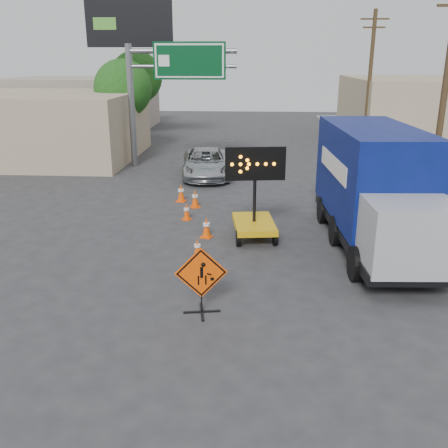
# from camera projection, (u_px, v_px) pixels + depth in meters

# --- Properties ---
(ground) EXTENTS (100.00, 100.00, 0.00)m
(ground) POSITION_uv_depth(u_px,v_px,m) (224.00, 321.00, 12.07)
(ground) COLOR #2D2D30
(ground) RESTS_ON ground
(curb_right) EXTENTS (0.40, 60.00, 0.12)m
(curb_right) POSITION_uv_depth(u_px,v_px,m) (382.00, 180.00, 25.78)
(curb_right) COLOR gray
(curb_right) RESTS_ON ground
(sidewalk_right) EXTENTS (4.00, 60.00, 0.15)m
(sidewalk_right) POSITION_uv_depth(u_px,v_px,m) (428.00, 180.00, 25.63)
(sidewalk_right) COLOR gray
(sidewalk_right) RESTS_ON ground
(storefront_left_near) EXTENTS (14.00, 10.00, 4.00)m
(storefront_left_near) POSITION_uv_depth(u_px,v_px,m) (23.00, 126.00, 31.26)
(storefront_left_near) COLOR tan
(storefront_left_near) RESTS_ON ground
(storefront_left_far) EXTENTS (12.00, 10.00, 4.40)m
(storefront_left_far) POSITION_uv_depth(u_px,v_px,m) (82.00, 103.00, 44.51)
(storefront_left_far) COLOR #A99B8D
(storefront_left_far) RESTS_ON ground
(building_right_far) EXTENTS (10.00, 14.00, 4.60)m
(building_right_far) POSITION_uv_depth(u_px,v_px,m) (416.00, 108.00, 38.90)
(building_right_far) COLOR tan
(building_right_far) RESTS_ON ground
(highway_gantry) EXTENTS (6.18, 0.38, 6.90)m
(highway_gantry) POSITION_uv_depth(u_px,v_px,m) (166.00, 76.00, 27.74)
(highway_gantry) COLOR slate
(highway_gantry) RESTS_ON ground
(billboard) EXTENTS (6.10, 0.54, 9.85)m
(billboard) POSITION_uv_depth(u_px,v_px,m) (130.00, 38.00, 34.76)
(billboard) COLOR slate
(billboard) RESTS_ON ground
(utility_pole_near) EXTENTS (1.80, 0.26, 9.00)m
(utility_pole_near) POSITION_uv_depth(u_px,v_px,m) (444.00, 94.00, 19.54)
(utility_pole_near) COLOR #44311D
(utility_pole_near) RESTS_ON ground
(utility_pole_far) EXTENTS (1.80, 0.26, 9.00)m
(utility_pole_far) POSITION_uv_depth(u_px,v_px,m) (370.00, 80.00, 32.79)
(utility_pole_far) COLOR #44311D
(utility_pole_far) RESTS_ON ground
(tree_left_near) EXTENTS (3.71, 3.71, 6.03)m
(tree_left_near) POSITION_uv_depth(u_px,v_px,m) (123.00, 89.00, 32.09)
(tree_left_near) COLOR #44311D
(tree_left_near) RESTS_ON ground
(tree_left_far) EXTENTS (4.10, 4.10, 6.66)m
(tree_left_far) POSITION_uv_depth(u_px,v_px,m) (136.00, 77.00, 39.59)
(tree_left_far) COLOR #44311D
(tree_left_far) RESTS_ON ground
(construction_sign) EXTENTS (1.29, 0.92, 1.73)m
(construction_sign) POSITION_uv_depth(u_px,v_px,m) (201.00, 279.00, 12.16)
(construction_sign) COLOR black
(construction_sign) RESTS_ON ground
(arrow_board) EXTENTS (2.04, 2.43, 3.23)m
(arrow_board) POSITION_uv_depth(u_px,v_px,m) (254.00, 218.00, 17.42)
(arrow_board) COLOR #DEA80C
(arrow_board) RESTS_ON ground
(pickup_truck) EXTENTS (3.02, 5.53, 1.47)m
(pickup_truck) POSITION_uv_depth(u_px,v_px,m) (206.00, 163.00, 26.48)
(pickup_truck) COLOR #B9BCC1
(pickup_truck) RESTS_ON ground
(box_truck) EXTENTS (3.00, 8.35, 3.91)m
(box_truck) POSITION_uv_depth(u_px,v_px,m) (375.00, 195.00, 16.37)
(box_truck) COLOR black
(box_truck) RESTS_ON ground
(cone_a) EXTENTS (0.40, 0.40, 0.64)m
(cone_a) POSITION_uv_depth(u_px,v_px,m) (197.00, 248.00, 15.78)
(cone_a) COLOR #FF4F05
(cone_a) RESTS_ON ground
(cone_b) EXTENTS (0.48, 0.48, 0.76)m
(cone_b) POSITION_uv_depth(u_px,v_px,m) (206.00, 227.00, 17.56)
(cone_b) COLOR #FF4F05
(cone_b) RESTS_ON ground
(cone_c) EXTENTS (0.44, 0.44, 0.67)m
(cone_c) POSITION_uv_depth(u_px,v_px,m) (187.00, 211.00, 19.52)
(cone_c) COLOR #FF4F05
(cone_c) RESTS_ON ground
(cone_d) EXTENTS (0.52, 0.52, 0.78)m
(cone_d) POSITION_uv_depth(u_px,v_px,m) (195.00, 198.00, 21.11)
(cone_d) COLOR #FF4F05
(cone_d) RESTS_ON ground
(cone_e) EXTENTS (0.47, 0.47, 0.80)m
(cone_e) POSITION_uv_depth(u_px,v_px,m) (181.00, 193.00, 21.98)
(cone_e) COLOR #FF4F05
(cone_e) RESTS_ON ground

